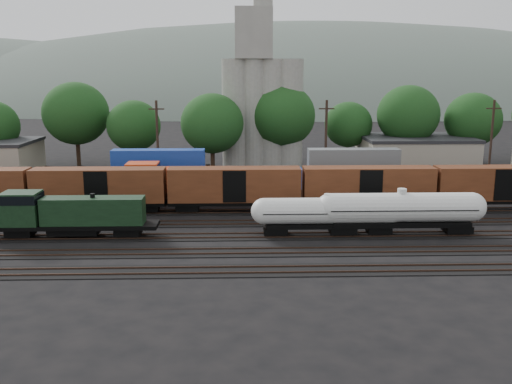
{
  "coord_description": "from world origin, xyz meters",
  "views": [
    {
      "loc": [
        -0.43,
        -58.95,
        15.78
      ],
      "look_at": [
        1.39,
        2.0,
        3.0
      ],
      "focal_mm": 40.0,
      "sensor_mm": 36.0,
      "label": 1
    }
  ],
  "objects_px": {
    "green_locomotive": "(64,213)",
    "grain_silo": "(261,101)",
    "tank_car_a": "(328,212)",
    "orange_locomotive": "(182,182)"
  },
  "relations": [
    {
      "from": "green_locomotive",
      "to": "orange_locomotive",
      "type": "bearing_deg",
      "value": 56.53
    },
    {
      "from": "tank_car_a",
      "to": "orange_locomotive",
      "type": "height_order",
      "value": "orange_locomotive"
    },
    {
      "from": "orange_locomotive",
      "to": "grain_silo",
      "type": "relative_size",
      "value": 0.65
    },
    {
      "from": "tank_car_a",
      "to": "grain_silo",
      "type": "relative_size",
      "value": 0.52
    },
    {
      "from": "green_locomotive",
      "to": "grain_silo",
      "type": "bearing_deg",
      "value": 63.23
    },
    {
      "from": "tank_car_a",
      "to": "orange_locomotive",
      "type": "distance_m",
      "value": 21.71
    },
    {
      "from": "green_locomotive",
      "to": "tank_car_a",
      "type": "height_order",
      "value": "green_locomotive"
    },
    {
      "from": "green_locomotive",
      "to": "tank_car_a",
      "type": "xyz_separation_m",
      "value": [
        25.61,
        0.0,
        -0.09
      ]
    },
    {
      "from": "tank_car_a",
      "to": "orange_locomotive",
      "type": "bearing_deg",
      "value": 136.3
    },
    {
      "from": "grain_silo",
      "to": "orange_locomotive",
      "type": "bearing_deg",
      "value": -112.49
    }
  ]
}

